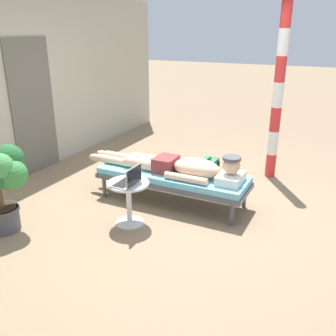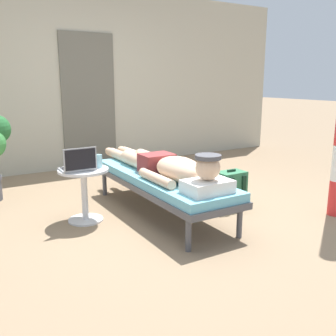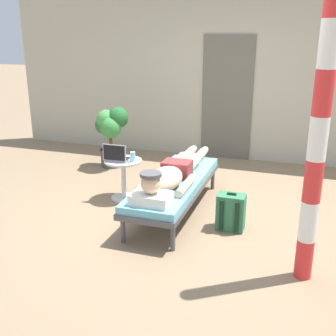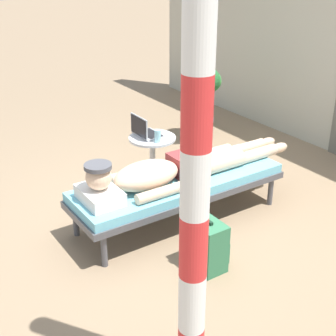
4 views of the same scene
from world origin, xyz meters
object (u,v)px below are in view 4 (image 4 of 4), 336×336
Objects in this scene: backpack at (207,245)px; laptop at (145,131)px; side_table at (152,152)px; drink_glass at (158,136)px; person_reclining at (169,170)px; lounge_chair at (179,185)px; potted_plant at (200,91)px; porch_post at (195,184)px.

laptop is at bearing 166.23° from backpack.
side_table is 1.23× the size of backpack.
drink_glass is 1.44m from backpack.
person_reclining is at bearing -16.96° from laptop.
lounge_chair is 2.03× the size of potted_plant.
person_reclining is at bearing 150.27° from porch_post.
porch_post is (1.50, -0.96, 0.91)m from lounge_chair.
potted_plant is at bearing 142.15° from porch_post.
backpack is at bearing -16.73° from drink_glass.
lounge_chair is 2.00m from porch_post.
porch_post is at bearing -25.53° from laptop.
person_reclining reaches higher than backpack.
porch_post is at bearing -32.67° from lounge_chair.
side_table reaches higher than lounge_chair.
laptop is 2.41× the size of drink_glass.
porch_post is (2.99, -2.32, 0.62)m from potted_plant.
side_table is 0.21× the size of porch_post.
backpack is 1.50m from porch_post.
person_reclining is 1.88m from porch_post.
person_reclining is at bearing -24.14° from drink_glass.
potted_plant is (-1.49, 1.36, 0.29)m from lounge_chair.
porch_post is (2.25, -1.15, 0.90)m from side_table.
person_reclining is 0.86× the size of porch_post.
lounge_chair is at bearing -14.44° from side_table.
drink_glass is 0.13× the size of potted_plant.
potted_plant reaches higher than person_reclining.
lounge_chair is 0.67m from drink_glass.
person_reclining is 0.82m from side_table.
backpack is at bearing -10.08° from person_reclining.
drink_glass is at bearing -11.02° from side_table.
drink_glass is (-0.60, 0.27, 0.07)m from person_reclining.
laptop is at bearing 163.04° from person_reclining.
person_reclining is at bearing 169.92° from backpack.
side_table is 0.24m from laptop.
lounge_chair is at bearing 90.00° from person_reclining.
backpack reaches higher than lounge_chair.
laptop is 0.32× the size of potted_plant.
drink_glass is at bearing 155.86° from person_reclining.
backpack is 0.43× the size of potted_plant.
porch_post reaches higher than lounge_chair.
potted_plant is (-0.68, 1.22, 0.06)m from laptop.
laptop is at bearing -139.48° from side_table.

